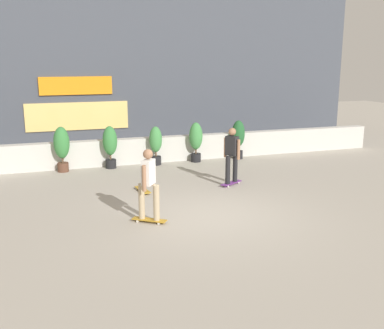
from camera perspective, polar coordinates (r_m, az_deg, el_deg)
The scene contains 11 objects.
ground_plane at distance 10.90m, azimuth 2.55°, elevation -6.31°, with size 48.00×48.00×0.00m, color #A8A093.
planter_wall at distance 16.33m, azimuth -5.08°, elevation 1.85°, with size 18.00×0.40×0.90m, color beige.
building_backdrop at distance 19.93m, azimuth -8.06°, elevation 11.90°, with size 20.00×2.08×6.50m.
potted_plant_0 at distance 15.39m, azimuth -16.02°, elevation 2.27°, with size 0.51×0.51×1.49m.
potted_plant_1 at distance 15.54m, azimuth -10.24°, elevation 2.54°, with size 0.48×0.48×1.44m.
potted_plant_2 at distance 15.85m, azimuth -4.57°, elevation 2.67°, with size 0.44×0.44×1.35m.
potted_plant_3 at distance 16.26m, azimuth 0.49°, elevation 3.18°, with size 0.48×0.48×1.42m.
potted_plant_4 at distance 16.87m, azimuth 5.82°, elevation 3.47°, with size 0.48×0.48×1.43m.
skater_by_wall_right at distance 10.16m, azimuth -5.47°, elevation -2.25°, with size 0.76×0.64×1.70m.
skater_foreground at distance 13.22m, azimuth 5.01°, elevation 1.36°, with size 0.79×0.57×1.70m.
skateboard_near_camera at distance 12.77m, azimuth -6.21°, elevation -3.17°, with size 0.31×0.82×0.08m.
Camera 1 is at (-3.76, -9.57, 3.62)m, focal length 42.55 mm.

